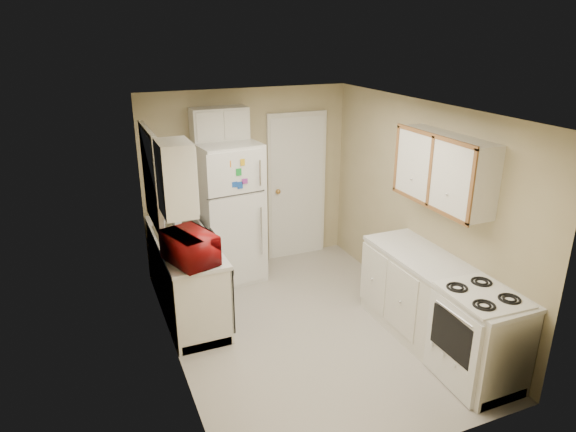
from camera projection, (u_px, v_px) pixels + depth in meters
name	position (u px, v px, depth m)	size (l,w,h in m)	color
floor	(305.00, 328.00, 5.66)	(3.80, 3.80, 0.00)	beige
ceiling	(308.00, 109.00, 4.83)	(3.80, 3.80, 0.00)	white
wall_left	(169.00, 249.00, 4.74)	(3.80, 3.80, 0.00)	tan
wall_right	(420.00, 209.00, 5.75)	(3.80, 3.80, 0.00)	tan
wall_back	(248.00, 179.00, 6.89)	(2.80, 2.80, 0.00)	tan
wall_front	(419.00, 319.00, 3.60)	(2.80, 2.80, 0.00)	tan
left_counter	(186.00, 275.00, 5.89)	(0.60, 1.80, 0.90)	silver
dishwasher	(225.00, 290.00, 5.46)	(0.03, 0.58, 0.72)	black
sink	(181.00, 237.00, 5.87)	(0.54, 0.74, 0.16)	gray
microwave	(191.00, 248.00, 5.11)	(0.32, 0.57, 0.38)	maroon
soap_bottle	(177.00, 219.00, 6.04)	(0.09, 0.09, 0.20)	silver
window_blinds	(152.00, 177.00, 5.52)	(0.10, 0.98, 1.08)	silver
upper_cabinet_left	(176.00, 178.00, 4.77)	(0.30, 0.45, 0.70)	silver
refrigerator	(229.00, 212.00, 6.54)	(0.74, 0.72, 1.81)	white
cabinet_over_fridge	(219.00, 124.00, 6.34)	(0.70, 0.30, 0.40)	silver
interior_door	(297.00, 187.00, 7.17)	(0.86, 0.06, 2.08)	white
right_counter	(437.00, 307.00, 5.21)	(0.60, 2.00, 0.90)	silver
stove	(476.00, 341.00, 4.69)	(0.57, 0.70, 0.85)	white
upper_cabinet_right	(444.00, 170.00, 5.05)	(0.30, 1.20, 0.70)	silver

